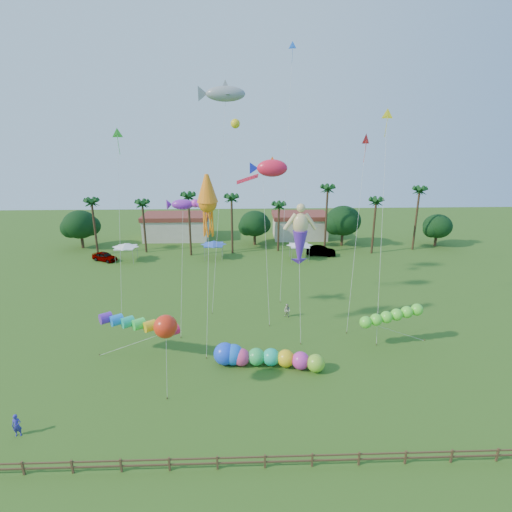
{
  "coord_description": "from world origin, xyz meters",
  "views": [
    {
      "loc": [
        -1.28,
        -25.97,
        20.52
      ],
      "look_at": [
        0.0,
        10.0,
        9.0
      ],
      "focal_mm": 28.0,
      "sensor_mm": 36.0,
      "label": 1
    }
  ],
  "objects_px": {
    "blue_ball": "(233,355)",
    "spectator_b": "(287,311)",
    "spectator_a": "(17,425)",
    "car_b": "(321,251)",
    "caterpillar_inflatable": "(264,358)",
    "car_a": "(105,256)"
  },
  "relations": [
    {
      "from": "car_b",
      "to": "caterpillar_inflatable",
      "type": "relative_size",
      "value": 0.49
    },
    {
      "from": "car_b",
      "to": "spectator_b",
      "type": "relative_size",
      "value": 3.09
    },
    {
      "from": "car_b",
      "to": "caterpillar_inflatable",
      "type": "xyz_separation_m",
      "value": [
        -11.38,
        -32.63,
        0.05
      ]
    },
    {
      "from": "spectator_b",
      "to": "caterpillar_inflatable",
      "type": "distance_m",
      "value": 10.22
    },
    {
      "from": "car_b",
      "to": "caterpillar_inflatable",
      "type": "bearing_deg",
      "value": 172.83
    },
    {
      "from": "spectator_a",
      "to": "blue_ball",
      "type": "bearing_deg",
      "value": 22.62
    },
    {
      "from": "caterpillar_inflatable",
      "to": "blue_ball",
      "type": "bearing_deg",
      "value": -179.43
    },
    {
      "from": "car_b",
      "to": "caterpillar_inflatable",
      "type": "height_order",
      "value": "caterpillar_inflatable"
    },
    {
      "from": "spectator_b",
      "to": "blue_ball",
      "type": "height_order",
      "value": "blue_ball"
    },
    {
      "from": "spectator_b",
      "to": "caterpillar_inflatable",
      "type": "height_order",
      "value": "caterpillar_inflatable"
    },
    {
      "from": "car_a",
      "to": "spectator_b",
      "type": "bearing_deg",
      "value": -100.13
    },
    {
      "from": "caterpillar_inflatable",
      "to": "spectator_b",
      "type": "bearing_deg",
      "value": 81.49
    },
    {
      "from": "spectator_b",
      "to": "car_b",
      "type": "bearing_deg",
      "value": 109.76
    },
    {
      "from": "car_a",
      "to": "spectator_a",
      "type": "height_order",
      "value": "spectator_a"
    },
    {
      "from": "spectator_b",
      "to": "spectator_a",
      "type": "bearing_deg",
      "value": -100.08
    },
    {
      "from": "car_a",
      "to": "car_b",
      "type": "distance_m",
      "value": 35.66
    },
    {
      "from": "spectator_a",
      "to": "spectator_b",
      "type": "height_order",
      "value": "spectator_a"
    },
    {
      "from": "caterpillar_inflatable",
      "to": "spectator_a",
      "type": "bearing_deg",
      "value": -146.35
    },
    {
      "from": "blue_ball",
      "to": "spectator_b",
      "type": "bearing_deg",
      "value": 57.41
    },
    {
      "from": "car_a",
      "to": "blue_ball",
      "type": "height_order",
      "value": "blue_ball"
    },
    {
      "from": "car_a",
      "to": "blue_ball",
      "type": "relative_size",
      "value": 2.27
    },
    {
      "from": "car_b",
      "to": "spectator_b",
      "type": "distance_m",
      "value": 24.34
    }
  ]
}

